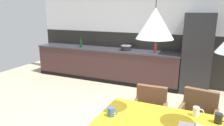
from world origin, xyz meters
The scene contains 13 objects.
back_wall_splashback_dark centered at (0.00, 2.78, 0.66)m, with size 7.36×0.12×1.32m, color black.
back_wall_panel_upper centered at (0.00, 2.78, 1.98)m, with size 7.36×0.12×1.32m, color silver.
kitchen_counter centered at (-1.48, 2.41, 0.44)m, with size 4.13×0.63×0.89m.
refrigerator_column centered at (0.91, 2.42, 0.93)m, with size 0.64×0.60×1.86m, color #232326.
armchair_corner_seat centered at (1.04, 0.20, 0.52)m, with size 0.54×0.53×0.82m.
armchair_head_of_table centered at (0.36, 0.15, 0.49)m, with size 0.50×0.49×0.79m.
mug_short_terracotta centered at (1.01, -0.39, 0.81)m, with size 0.12×0.07×0.11m.
mug_wide_latte centered at (0.15, -0.77, 0.81)m, with size 0.12×0.07×0.10m.
mug_dark_espresso centered at (1.23, -0.45, 0.81)m, with size 0.13×0.08×0.11m.
cooking_pot centered at (-0.83, 2.40, 0.95)m, with size 0.27×0.27×0.16m.
bottle_oil_tall centered at (-2.17, 2.33, 1.00)m, with size 0.07×0.07×0.29m.
bottle_vinegar_dark centered at (-0.05, 2.33, 1.01)m, with size 0.07×0.07×0.31m.
pendant_lamp_over_table_near centered at (0.55, -0.62, 1.77)m, with size 0.38×0.38×0.97m.
Camera 1 is at (1.00, -2.69, 1.89)m, focal length 33.32 mm.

